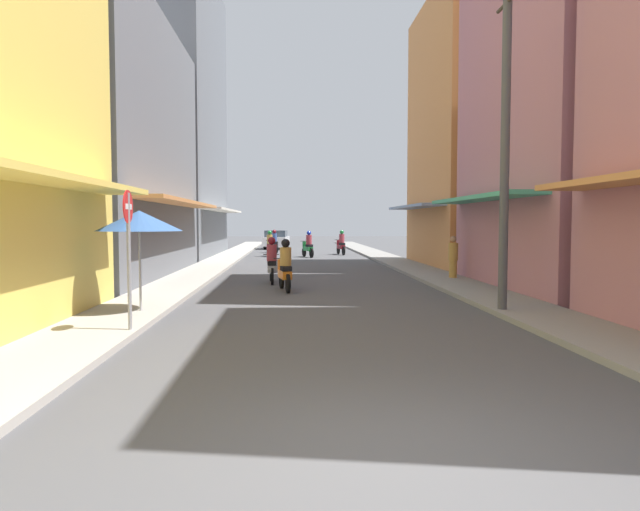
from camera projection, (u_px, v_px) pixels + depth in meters
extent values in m
plane|color=#4C4C4F|center=(309.00, 265.00, 27.89)|extent=(118.50, 118.50, 0.00)
cube|color=#ADA89E|center=(214.00, 264.00, 27.66)|extent=(1.77, 61.86, 0.12)
cube|color=gray|center=(402.00, 264.00, 28.11)|extent=(1.77, 61.86, 0.12)
cube|color=#EFD159|center=(36.00, 176.00, 9.18)|extent=(1.10, 10.04, 0.12)
cube|color=slate|center=(85.00, 148.00, 21.29)|extent=(6.00, 12.73, 9.58)
cube|color=#D88C4C|center=(182.00, 203.00, 21.58)|extent=(1.10, 11.45, 0.12)
cube|color=slate|center=(164.00, 113.00, 34.58)|extent=(6.00, 13.16, 17.18)
cube|color=silver|center=(224.00, 210.00, 35.09)|extent=(1.10, 11.85, 0.12)
cube|color=#B7727F|center=(596.00, 45.00, 17.55)|extent=(6.00, 8.43, 14.86)
cube|color=#4CB28C|center=(480.00, 198.00, 17.64)|extent=(1.10, 7.59, 0.12)
cube|color=#D88C4C|center=(490.00, 135.00, 26.92)|extent=(6.00, 8.51, 12.31)
cube|color=#8CA5CC|center=(415.00, 207.00, 26.93)|extent=(1.10, 7.66, 0.12)
cylinder|color=black|center=(271.00, 273.00, 20.39)|extent=(0.12, 0.56, 0.56)
cylinder|color=black|center=(272.00, 276.00, 19.15)|extent=(0.12, 0.56, 0.56)
cube|color=#B2B2B7|center=(272.00, 268.00, 19.71)|extent=(0.34, 1.02, 0.24)
cube|color=black|center=(272.00, 263.00, 19.50)|extent=(0.32, 0.58, 0.14)
cylinder|color=#B2B2B7|center=(271.00, 262.00, 20.24)|extent=(0.28, 0.28, 0.45)
cylinder|color=black|center=(271.00, 254.00, 20.23)|extent=(0.55, 0.07, 0.03)
cylinder|color=#99333F|center=(272.00, 253.00, 19.53)|extent=(0.34, 0.34, 0.55)
sphere|color=maroon|center=(272.00, 241.00, 19.50)|extent=(0.26, 0.26, 0.26)
cylinder|color=black|center=(271.00, 248.00, 40.09)|extent=(0.27, 0.55, 0.56)
cylinder|color=black|center=(276.00, 249.00, 38.94)|extent=(0.27, 0.55, 0.56)
cube|color=black|center=(274.00, 245.00, 39.45)|extent=(0.60, 1.04, 0.24)
cube|color=black|center=(275.00, 243.00, 39.26)|extent=(0.45, 0.62, 0.14)
cylinder|color=black|center=(271.00, 242.00, 39.95)|extent=(0.28, 0.28, 0.45)
cylinder|color=black|center=(271.00, 239.00, 39.93)|extent=(0.53, 0.22, 0.03)
cylinder|color=#334C8C|center=(274.00, 237.00, 39.28)|extent=(0.34, 0.34, 0.55)
sphere|color=maroon|center=(274.00, 232.00, 39.26)|extent=(0.26, 0.26, 0.26)
cylinder|color=black|center=(271.00, 251.00, 35.98)|extent=(0.11, 0.56, 0.56)
cylinder|color=black|center=(269.00, 252.00, 34.74)|extent=(0.11, 0.56, 0.56)
cube|color=#1E38B7|center=(270.00, 248.00, 35.30)|extent=(0.34, 1.02, 0.24)
cube|color=black|center=(270.00, 245.00, 35.09)|extent=(0.31, 0.58, 0.14)
cylinder|color=#1E38B7|center=(271.00, 245.00, 35.84)|extent=(0.28, 0.28, 0.45)
cylinder|color=black|center=(271.00, 241.00, 35.82)|extent=(0.55, 0.06, 0.03)
cylinder|color=#BF8C3F|center=(270.00, 239.00, 35.12)|extent=(0.34, 0.34, 0.55)
sphere|color=#197233|center=(270.00, 233.00, 35.09)|extent=(0.26, 0.26, 0.26)
cylinder|color=black|center=(282.00, 280.00, 18.12)|extent=(0.17, 0.57, 0.56)
cylinder|color=black|center=(288.00, 284.00, 16.90)|extent=(0.17, 0.57, 0.56)
cube|color=orange|center=(285.00, 274.00, 17.44)|extent=(0.44, 1.03, 0.24)
cube|color=black|center=(286.00, 268.00, 17.24)|extent=(0.37, 0.60, 0.14)
cylinder|color=orange|center=(282.00, 266.00, 17.97)|extent=(0.28, 0.28, 0.45)
cylinder|color=black|center=(282.00, 258.00, 17.96)|extent=(0.55, 0.12, 0.03)
cylinder|color=#BF8C3F|center=(286.00, 257.00, 17.27)|extent=(0.34, 0.34, 0.55)
sphere|color=black|center=(286.00, 243.00, 17.24)|extent=(0.26, 0.26, 0.26)
cylinder|color=black|center=(304.00, 252.00, 35.05)|extent=(0.26, 0.56, 0.56)
cylinder|color=black|center=(311.00, 253.00, 33.89)|extent=(0.26, 0.56, 0.56)
cube|color=#197233|center=(308.00, 249.00, 34.41)|extent=(0.59, 1.04, 0.24)
cube|color=black|center=(309.00, 246.00, 34.22)|extent=(0.45, 0.62, 0.14)
cylinder|color=#197233|center=(305.00, 245.00, 34.91)|extent=(0.28, 0.28, 0.45)
cylinder|color=black|center=(305.00, 241.00, 34.90)|extent=(0.53, 0.21, 0.03)
cylinder|color=#99333F|center=(309.00, 240.00, 34.24)|extent=(0.34, 0.34, 0.55)
sphere|color=#1E38B7|center=(309.00, 233.00, 34.22)|extent=(0.26, 0.26, 0.26)
cylinder|color=black|center=(338.00, 250.00, 37.78)|extent=(0.18, 0.57, 0.56)
cylinder|color=black|center=(344.00, 251.00, 36.56)|extent=(0.18, 0.57, 0.56)
cube|color=maroon|center=(341.00, 247.00, 37.11)|extent=(0.46, 1.03, 0.24)
cube|color=black|center=(342.00, 244.00, 36.90)|extent=(0.38, 0.60, 0.14)
cylinder|color=maroon|center=(339.00, 243.00, 37.63)|extent=(0.28, 0.28, 0.45)
cylinder|color=black|center=(339.00, 240.00, 37.62)|extent=(0.55, 0.13, 0.03)
cylinder|color=#99333F|center=(342.00, 238.00, 36.93)|extent=(0.34, 0.34, 0.55)
sphere|color=#197233|center=(342.00, 232.00, 36.91)|extent=(0.26, 0.26, 0.26)
cube|color=silver|center=(276.00, 241.00, 45.43)|extent=(2.08, 4.23, 0.70)
cube|color=#333D47|center=(276.00, 234.00, 45.25)|extent=(1.76, 2.22, 0.60)
cylinder|color=black|center=(269.00, 244.00, 46.71)|extent=(0.23, 0.65, 0.64)
cylinder|color=black|center=(287.00, 244.00, 46.67)|extent=(0.23, 0.65, 0.64)
cylinder|color=black|center=(265.00, 245.00, 44.22)|extent=(0.23, 0.65, 0.64)
cylinder|color=black|center=(284.00, 245.00, 44.18)|extent=(0.23, 0.65, 0.64)
cylinder|color=#BF8C3F|center=(453.00, 271.00, 20.43)|extent=(0.28, 0.28, 0.73)
cylinder|color=#BF8C3F|center=(453.00, 252.00, 20.40)|extent=(0.34, 0.34, 0.62)
sphere|color=tan|center=(453.00, 239.00, 20.37)|extent=(0.22, 0.22, 0.22)
cylinder|color=#99999E|center=(140.00, 267.00, 12.75)|extent=(0.05, 0.05, 2.15)
cone|color=#335999|center=(139.00, 221.00, 12.69)|extent=(1.87, 1.87, 0.45)
cylinder|color=#4C4C4F|center=(505.00, 147.00, 12.82)|extent=(0.20, 0.20, 7.48)
cylinder|color=#3F382D|center=(508.00, 2.00, 12.64)|extent=(0.08, 1.20, 0.08)
cylinder|color=gray|center=(129.00, 265.00, 10.46)|extent=(0.07, 0.07, 2.60)
cylinder|color=red|center=(128.00, 207.00, 10.40)|extent=(0.02, 0.60, 0.60)
cube|color=white|center=(128.00, 207.00, 10.40)|extent=(0.03, 0.40, 0.10)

